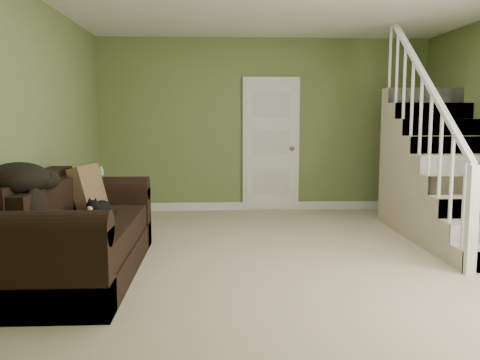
{
  "coord_description": "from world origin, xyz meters",
  "views": [
    {
      "loc": [
        -0.74,
        -4.99,
        1.41
      ],
      "look_at": [
        -0.49,
        0.28,
        0.77
      ],
      "focal_mm": 38.0,
      "sensor_mm": 36.0,
      "label": 1
    }
  ],
  "objects": [
    {
      "name": "floor",
      "position": [
        0.0,
        0.0,
        0.0
      ],
      "size": [
        5.0,
        5.5,
        0.01
      ],
      "primitive_type": "cube",
      "color": "#C4B28E",
      "rests_on": "ground"
    },
    {
      "name": "wall_back",
      "position": [
        0.0,
        2.75,
        1.3
      ],
      "size": [
        5.0,
        0.04,
        2.6
      ],
      "primitive_type": "cube",
      "color": "olive",
      "rests_on": "floor"
    },
    {
      "name": "wall_front",
      "position": [
        0.0,
        -2.75,
        1.3
      ],
      "size": [
        5.0,
        0.04,
        2.6
      ],
      "primitive_type": "cube",
      "color": "olive",
      "rests_on": "floor"
    },
    {
      "name": "wall_left",
      "position": [
        -2.5,
        0.0,
        1.3
      ],
      "size": [
        0.04,
        5.5,
        2.6
      ],
      "primitive_type": "cube",
      "color": "olive",
      "rests_on": "floor"
    },
    {
      "name": "baseboard_back",
      "position": [
        0.0,
        2.72,
        0.06
      ],
      "size": [
        5.0,
        0.04,
        0.12
      ],
      "primitive_type": "cube",
      "color": "white",
      "rests_on": "floor"
    },
    {
      "name": "baseboard_left",
      "position": [
        -2.47,
        0.0,
        0.06
      ],
      "size": [
        0.04,
        5.5,
        0.12
      ],
      "primitive_type": "cube",
      "color": "white",
      "rests_on": "floor"
    },
    {
      "name": "door",
      "position": [
        0.1,
        2.71,
        1.01
      ],
      "size": [
        0.86,
        0.12,
        2.02
      ],
      "color": "white",
      "rests_on": "floor"
    },
    {
      "name": "staircase",
      "position": [
        1.99,
        0.97,
        0.64
      ],
      "size": [
        1.0,
        2.51,
        2.82
      ],
      "color": "#C4B28E",
      "rests_on": "floor"
    },
    {
      "name": "sofa",
      "position": [
        -2.02,
        -0.47,
        0.35
      ],
      "size": [
        0.99,
        2.3,
        0.91
      ],
      "color": "black",
      "rests_on": "floor"
    },
    {
      "name": "side_table",
      "position": [
        -2.24,
        1.41,
        0.29
      ],
      "size": [
        0.52,
        0.52,
        0.81
      ],
      "rotation": [
        0.0,
        0.0,
        -0.09
      ],
      "color": "black",
      "rests_on": "floor"
    },
    {
      "name": "cat",
      "position": [
        -1.82,
        -0.28,
        0.57
      ],
      "size": [
        0.23,
        0.44,
        0.21
      ],
      "rotation": [
        0.0,
        0.0,
        -0.27
      ],
      "color": "black",
      "rests_on": "sofa"
    },
    {
      "name": "banana",
      "position": [
        -1.73,
        -1.04,
        0.52
      ],
      "size": [
        0.17,
        0.21,
        0.06
      ],
      "primitive_type": "ellipsoid",
      "rotation": [
        0.0,
        0.0,
        0.56
      ],
      "color": "yellow",
      "rests_on": "sofa"
    },
    {
      "name": "throw_pillow",
      "position": [
        -2.04,
        0.19,
        0.69
      ],
      "size": [
        0.32,
        0.53,
        0.51
      ],
      "primitive_type": "cube",
      "rotation": [
        0.0,
        -0.24,
        -0.18
      ],
      "color": "#533521",
      "rests_on": "sofa"
    },
    {
      "name": "throw_blanket",
      "position": [
        -2.31,
        -0.94,
        0.94
      ],
      "size": [
        0.46,
        0.61,
        0.25
      ],
      "primitive_type": "ellipsoid",
      "rotation": [
        0.0,
        0.0,
        -0.0
      ],
      "color": "black",
      "rests_on": "sofa"
    }
  ]
}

